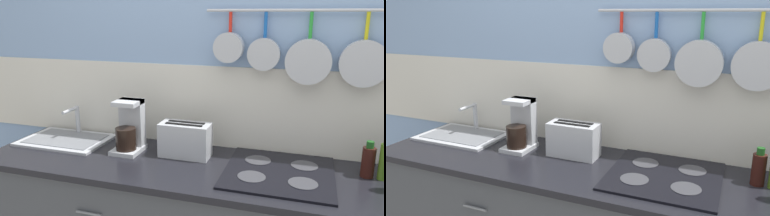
{
  "view_description": "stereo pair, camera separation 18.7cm",
  "coord_description": "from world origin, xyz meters",
  "views": [
    {
      "loc": [
        0.3,
        -1.73,
        1.67
      ],
      "look_at": [
        -0.26,
        0.0,
        1.2
      ],
      "focal_mm": 35.0,
      "sensor_mm": 36.0,
      "label": 1
    },
    {
      "loc": [
        0.47,
        -1.66,
        1.67
      ],
      "look_at": [
        -0.26,
        0.0,
        1.2
      ],
      "focal_mm": 35.0,
      "sensor_mm": 36.0,
      "label": 2
    }
  ],
  "objects": [
    {
      "name": "toaster",
      "position": [
        -0.34,
        0.11,
        0.99
      ],
      "size": [
        0.29,
        0.13,
        0.19
      ],
      "color": "#B7BABF",
      "rests_on": "countertop"
    },
    {
      "name": "countertop",
      "position": [
        0.0,
        0.0,
        0.88
      ],
      "size": [
        2.83,
        0.63,
        0.03
      ],
      "color": "black",
      "rests_on": "cabinet_base"
    },
    {
      "name": "bottle_dish_soap",
      "position": [
        0.65,
        0.12,
        0.99
      ],
      "size": [
        0.05,
        0.05,
        0.21
      ],
      "color": "#4C721E",
      "rests_on": "countertop"
    },
    {
      "name": "sink_basin",
      "position": [
        -1.12,
        0.12,
        0.91
      ],
      "size": [
        0.52,
        0.36,
        0.19
      ],
      "color": "#B7BABF",
      "rests_on": "countertop"
    },
    {
      "name": "bottle_olive_oil",
      "position": [
        0.59,
        0.13,
        0.98
      ],
      "size": [
        0.06,
        0.06,
        0.18
      ],
      "color": "#33140F",
      "rests_on": "countertop"
    },
    {
      "name": "cooktop",
      "position": [
        0.18,
        0.03,
        0.9
      ],
      "size": [
        0.52,
        0.54,
        0.01
      ],
      "color": "black",
      "rests_on": "countertop"
    },
    {
      "name": "coffee_maker",
      "position": [
        -0.67,
        0.1,
        1.02
      ],
      "size": [
        0.15,
        0.19,
        0.3
      ],
      "color": "#B7BABF",
      "rests_on": "countertop"
    },
    {
      "name": "wall_back",
      "position": [
        0.0,
        0.35,
        1.27
      ],
      "size": [
        7.2,
        0.15,
        2.6
      ],
      "color": "#84A3CC",
      "rests_on": "ground_plane"
    }
  ]
}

